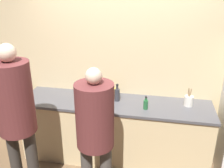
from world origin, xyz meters
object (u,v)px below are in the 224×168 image
person_left (16,110)px  person_center (95,127)px  fruit_bowl (110,93)px  bottle_dark (117,94)px  cup_yellow (81,93)px  bottle_green (146,104)px  utensil_crock (189,101)px

person_left → person_center: size_ratio=1.12×
person_center → fruit_bowl: bearing=92.7°
bottle_dark → cup_yellow: bearing=177.3°
fruit_bowl → bottle_green: (0.52, -0.32, 0.03)m
person_center → bottle_green: 0.87m
fruit_bowl → utensil_crock: (1.07, -0.12, 0.03)m
utensil_crock → bottle_green: size_ratio=1.39×
person_left → bottle_dark: size_ratio=7.60×
fruit_bowl → bottle_green: bottle_green is taller
fruit_bowl → utensil_crock: size_ratio=1.09×
bottle_green → fruit_bowl: bearing=148.4°
bottle_dark → bottle_green: size_ratio=1.40×
fruit_bowl → bottle_green: bearing=-31.6°
cup_yellow → fruit_bowl: bearing=17.3°
person_center → bottle_dark: (0.07, 0.90, -0.02)m
person_center → utensil_crock: 1.38m
person_left → cup_yellow: (0.39, 0.97, -0.20)m
utensil_crock → person_center: bearing=-137.6°
person_left → fruit_bowl: size_ratio=6.99×
person_center → utensil_crock: bearing=42.4°
person_center → bottle_green: person_center is taller
person_center → cup_yellow: (-0.45, 0.92, -0.07)m
person_left → fruit_bowl: bearing=53.9°
person_left → utensil_crock: bearing=27.6°
fruit_bowl → bottle_green: 0.61m
utensil_crock → cup_yellow: bearing=-179.7°
bottle_green → bottle_dark: bearing=156.9°
person_center → fruit_bowl: size_ratio=6.21×
utensil_crock → cup_yellow: size_ratio=2.33×
person_center → bottle_green: size_ratio=9.44×
bottle_dark → person_left: bearing=-134.3°
person_center → bottle_dark: bearing=85.3°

